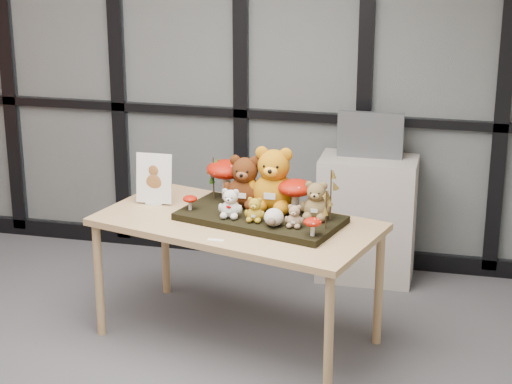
% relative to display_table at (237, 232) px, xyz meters
% --- Properties ---
extents(room_shell, '(5.00, 5.00, 5.00)m').
position_rel_display_table_xyz_m(room_shell, '(-0.75, -1.17, 1.00)').
color(room_shell, '#ACA9A2').
rests_on(room_shell, floor).
extents(glass_partition, '(4.90, 0.06, 2.78)m').
position_rel_display_table_xyz_m(glass_partition, '(-0.75, 1.30, 0.74)').
color(glass_partition, '#2D383F').
rests_on(glass_partition, floor).
extents(display_table, '(1.73, 1.19, 0.74)m').
position_rel_display_table_xyz_m(display_table, '(0.00, 0.00, 0.00)').
color(display_table, tan).
rests_on(display_table, floor).
extents(diorama_tray, '(1.00, 0.68, 0.04)m').
position_rel_display_table_xyz_m(diorama_tray, '(0.13, 0.03, 0.09)').
color(diorama_tray, black).
rests_on(diorama_tray, display_table).
extents(bear_pooh_yellow, '(0.37, 0.35, 0.41)m').
position_rel_display_table_xyz_m(bear_pooh_yellow, '(0.18, 0.14, 0.31)').
color(bear_pooh_yellow, '#BE730D').
rests_on(bear_pooh_yellow, diorama_tray).
extents(bear_brown_medium, '(0.31, 0.29, 0.34)m').
position_rel_display_table_xyz_m(bear_brown_medium, '(0.01, 0.15, 0.27)').
color(bear_brown_medium, '#4A200B').
rests_on(bear_brown_medium, diorama_tray).
extents(bear_tan_back, '(0.22, 0.21, 0.24)m').
position_rel_display_table_xyz_m(bear_tan_back, '(0.44, 0.04, 0.22)').
color(bear_tan_back, brown).
rests_on(bear_tan_back, diorama_tray).
extents(bear_small_yellow, '(0.14, 0.13, 0.15)m').
position_rel_display_table_xyz_m(bear_small_yellow, '(0.12, -0.08, 0.18)').
color(bear_small_yellow, '#AC871C').
rests_on(bear_small_yellow, diorama_tray).
extents(bear_white_bow, '(0.17, 0.16, 0.18)m').
position_rel_display_table_xyz_m(bear_white_bow, '(-0.02, -0.05, 0.20)').
color(bear_white_bow, silver).
rests_on(bear_white_bow, diorama_tray).
extents(bear_beige_small, '(0.13, 0.12, 0.14)m').
position_rel_display_table_xyz_m(bear_beige_small, '(0.35, -0.12, 0.17)').
color(bear_beige_small, '#A07C5D').
rests_on(bear_beige_small, diorama_tray).
extents(plush_cream_hedgehog, '(0.10, 0.09, 0.11)m').
position_rel_display_table_xyz_m(plush_cream_hedgehog, '(0.24, -0.13, 0.16)').
color(plush_cream_hedgehog, silver).
rests_on(plush_cream_hedgehog, diorama_tray).
extents(mushroom_back_left, '(0.23, 0.23, 0.26)m').
position_rel_display_table_xyz_m(mushroom_back_left, '(-0.13, 0.26, 0.23)').
color(mushroom_back_left, '#8E1004').
rests_on(mushroom_back_left, diorama_tray).
extents(mushroom_back_right, '(0.20, 0.20, 0.22)m').
position_rel_display_table_xyz_m(mushroom_back_right, '(0.32, 0.08, 0.22)').
color(mushroom_back_right, '#8E1004').
rests_on(mushroom_back_right, diorama_tray).
extents(mushroom_front_left, '(0.08, 0.08, 0.09)m').
position_rel_display_table_xyz_m(mushroom_front_left, '(-0.28, 0.02, 0.15)').
color(mushroom_front_left, '#8E1004').
rests_on(mushroom_front_left, diorama_tray).
extents(mushroom_front_right, '(0.10, 0.10, 0.11)m').
position_rel_display_table_xyz_m(mushroom_front_right, '(0.47, -0.23, 0.16)').
color(mushroom_front_right, '#8E1004').
rests_on(mushroom_front_right, diorama_tray).
extents(sprig_green_far_left, '(0.05, 0.05, 0.25)m').
position_rel_display_table_xyz_m(sprig_green_far_left, '(-0.20, 0.24, 0.23)').
color(sprig_green_far_left, '#12350C').
rests_on(sprig_green_far_left, diorama_tray).
extents(sprig_green_mid_left, '(0.05, 0.05, 0.26)m').
position_rel_display_table_xyz_m(sprig_green_mid_left, '(-0.07, 0.25, 0.24)').
color(sprig_green_mid_left, '#12350C').
rests_on(sprig_green_mid_left, diorama_tray).
extents(sprig_dry_far_right, '(0.05, 0.05, 0.30)m').
position_rel_display_table_xyz_m(sprig_dry_far_right, '(0.53, 0.02, 0.25)').
color(sprig_dry_far_right, brown).
rests_on(sprig_dry_far_right, diorama_tray).
extents(sprig_dry_mid_right, '(0.05, 0.05, 0.22)m').
position_rel_display_table_xyz_m(sprig_dry_mid_right, '(0.52, -0.11, 0.21)').
color(sprig_dry_mid_right, brown).
rests_on(sprig_dry_mid_right, diorama_tray).
extents(sprig_green_centre, '(0.05, 0.05, 0.17)m').
position_rel_display_table_xyz_m(sprig_green_centre, '(0.10, 0.22, 0.19)').
color(sprig_green_centre, '#12350C').
rests_on(sprig_green_centre, diorama_tray).
extents(sign_holder, '(0.22, 0.06, 0.31)m').
position_rel_display_table_xyz_m(sign_holder, '(-0.55, 0.17, 0.21)').
color(sign_holder, silver).
rests_on(sign_holder, display_table).
extents(label_card, '(0.09, 0.03, 0.00)m').
position_rel_display_table_xyz_m(label_card, '(-0.04, -0.32, 0.07)').
color(label_card, white).
rests_on(label_card, display_table).
extents(cabinet, '(0.64, 0.37, 0.85)m').
position_rel_display_table_xyz_m(cabinet, '(0.62, 1.08, -0.25)').
color(cabinet, '#AEA49B').
rests_on(cabinet, floor).
extents(monitor, '(0.43, 0.04, 0.30)m').
position_rel_display_table_xyz_m(monitor, '(0.62, 1.09, 0.32)').
color(monitor, '#505358').
rests_on(monitor, cabinet).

